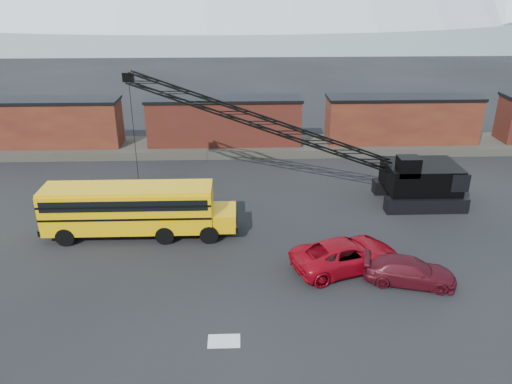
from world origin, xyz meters
TOP-DOWN VIEW (x-y plane):
  - ground at (0.00, 0.00)m, footprint 160.00×160.00m
  - gravel_berm at (0.00, 22.00)m, footprint 120.00×5.00m
  - boxcar_west_near at (-16.00, 22.00)m, footprint 13.70×3.10m
  - boxcar_mid at (0.00, 22.00)m, footprint 13.70×3.10m
  - boxcar_east_near at (16.00, 22.00)m, footprint 13.70×3.10m
  - snow_patch at (0.50, -4.00)m, footprint 1.40×0.90m
  - school_bus at (-5.03, 5.95)m, footprint 11.65×2.65m
  - red_pickup at (6.91, 1.74)m, footprint 6.49×4.50m
  - maroon_suv at (9.91, 0.21)m, footprint 4.98×2.96m
  - crawler_crane at (4.57, 10.93)m, footprint 22.88×4.20m

SIDE VIEW (x-z plane):
  - ground at x=0.00m, z-range 0.00..0.00m
  - snow_patch at x=0.50m, z-range 0.00..0.02m
  - gravel_berm at x=0.00m, z-range 0.00..0.70m
  - maroon_suv at x=9.91m, z-range 0.00..1.35m
  - red_pickup at x=6.91m, z-range 0.00..1.65m
  - school_bus at x=-5.03m, z-range 0.20..3.39m
  - boxcar_west_near at x=-16.00m, z-range 0.68..4.85m
  - boxcar_mid at x=0.00m, z-range 0.68..4.85m
  - boxcar_east_near at x=16.00m, z-range 0.68..4.85m
  - crawler_crane at x=4.57m, z-range 0.44..9.52m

